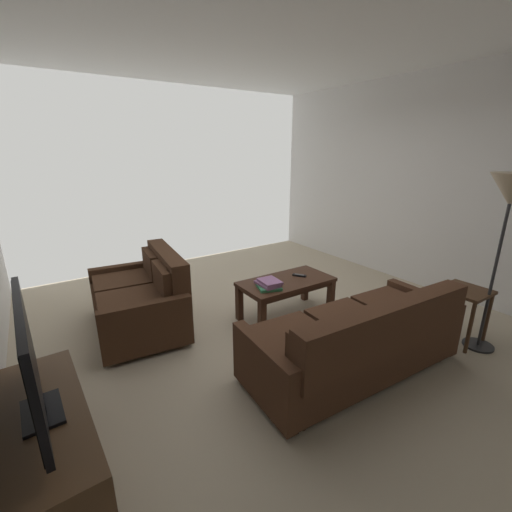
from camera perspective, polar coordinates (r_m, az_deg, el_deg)
ground_plane at (r=3.85m, az=3.65°, el=-12.08°), size 5.10×5.81×0.01m
wall_left at (r=5.33m, az=26.89°, el=10.80°), size 0.12×5.81×2.89m
ceiling_slab at (r=3.50m, az=4.74°, el=34.06°), size 5.10×5.81×0.01m
sofa_main at (r=3.12m, az=16.95°, el=-13.20°), size 2.00×0.91×0.77m
loveseat_near at (r=3.92m, az=-18.52°, el=-6.65°), size 0.99×1.42×0.84m
coffee_table at (r=3.95m, az=5.13°, el=-5.04°), size 1.09×0.55×0.46m
end_table at (r=4.01m, az=31.56°, el=-6.30°), size 0.41×0.41×0.57m
floor_lamp at (r=3.75m, az=36.98°, el=7.60°), size 0.38×0.38×1.70m
tv_stand at (r=2.56m, az=-31.41°, el=-25.72°), size 0.49×1.28×0.47m
flat_tv at (r=2.24m, az=-33.79°, el=-14.45°), size 0.21×1.04×0.66m
book_stack at (r=3.68m, az=2.15°, el=-4.77°), size 0.30×0.31×0.09m
tv_remote at (r=4.05m, az=7.31°, el=-3.25°), size 0.13×0.16×0.02m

